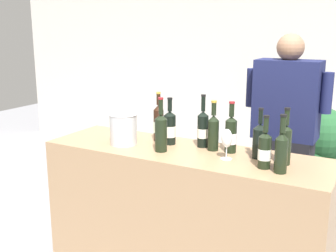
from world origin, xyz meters
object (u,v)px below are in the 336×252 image
wine_bottle_4 (231,134)px  wine_bottle_1 (281,150)px  wine_bottle_6 (161,131)px  wine_bottle_9 (285,143)px  wine_bottle_2 (213,131)px  wine_bottle_7 (265,150)px  ice_bucket (123,129)px  wine_glass (227,140)px  person_server (283,152)px  potted_shrub (309,147)px  wine_bottle_3 (170,128)px  wine_bottle_5 (203,129)px  wine_bottle_0 (159,123)px  wine_bottle_8 (260,140)px

wine_bottle_4 → wine_bottle_1: bearing=-31.1°
wine_bottle_6 → wine_bottle_9: bearing=9.3°
wine_bottle_2 → wine_bottle_6: 0.34m
wine_bottle_2 → wine_bottle_7: 0.43m
wine_bottle_4 → ice_bucket: 0.73m
wine_glass → person_server: person_server is taller
wine_bottle_1 → potted_shrub: 1.38m
wine_bottle_3 → wine_bottle_7: wine_bottle_3 is taller
wine_bottle_2 → wine_bottle_6: bearing=-146.9°
wine_bottle_7 → wine_bottle_5: bearing=155.3°
wine_bottle_5 → person_server: bearing=52.6°
wine_bottle_5 → wine_glass: bearing=-36.2°
wine_bottle_6 → ice_bucket: bearing=176.4°
wine_bottle_5 → wine_bottle_9: 0.58m
person_server → wine_glass: bearing=-103.9°
wine_bottle_7 → wine_glass: 0.25m
ice_bucket → wine_bottle_4: bearing=14.0°
wine_bottle_1 → wine_bottle_2: 0.54m
wine_bottle_5 → wine_bottle_6: size_ratio=1.01×
wine_bottle_1 → wine_bottle_0: bearing=165.1°
wine_bottle_9 → wine_bottle_0: bearing=174.4°
ice_bucket → potted_shrub: potted_shrub is taller
wine_bottle_0 → potted_shrub: wine_bottle_0 is taller
wine_bottle_4 → wine_glass: (0.03, -0.15, 0.00)m
wine_bottle_8 → wine_bottle_9: bearing=-14.9°
wine_bottle_0 → wine_bottle_4: bearing=-1.8°
wine_bottle_7 → wine_glass: (-0.25, 0.05, 0.01)m
wine_bottle_4 → potted_shrub: bearing=75.3°
wine_bottle_6 → wine_glass: 0.43m
wine_bottle_7 → potted_shrub: size_ratio=0.25×
wine_bottle_2 → wine_bottle_0: bearing=176.3°
wine_bottle_1 → wine_bottle_2: same height
wine_bottle_0 → wine_bottle_5: size_ratio=0.98×
wine_bottle_1 → person_server: person_server is taller
wine_bottle_0 → wine_bottle_4: size_ratio=1.05×
wine_bottle_5 → wine_bottle_4: bearing=-7.5°
wine_bottle_5 → potted_shrub: size_ratio=0.29×
wine_bottle_3 → wine_bottle_9: wine_bottle_9 is taller
wine_bottle_2 → wine_glass: bearing=-42.9°
wine_bottle_7 → potted_shrub: bearing=89.3°
wine_bottle_6 → wine_bottle_5: bearing=49.2°
wine_bottle_6 → wine_bottle_7: (0.68, 0.00, -0.02)m
ice_bucket → potted_shrub: bearing=52.2°
wine_glass → wine_bottle_1: bearing=-13.2°
person_server → wine_bottle_6: bearing=-128.4°
wine_bottle_1 → wine_bottle_6: wine_bottle_6 is taller
wine_bottle_2 → wine_bottle_6: (-0.28, -0.19, 0.00)m
wine_bottle_0 → wine_bottle_7: size_ratio=1.13×
wine_bottle_3 → ice_bucket: (-0.27, -0.16, -0.01)m
ice_bucket → person_server: (0.91, 0.75, -0.23)m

